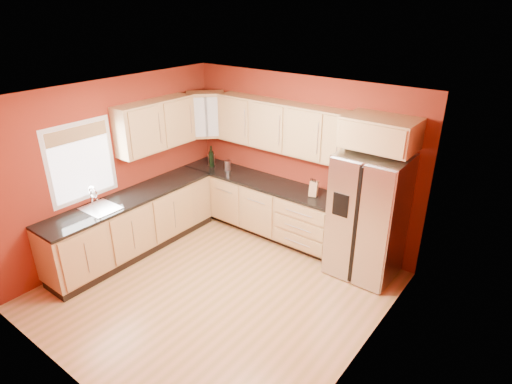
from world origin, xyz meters
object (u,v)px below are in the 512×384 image
(refrigerator, at_px, (368,216))
(knife_block, at_px, (314,189))
(wine_bottle_a, at_px, (211,156))
(soap_dispenser, at_px, (332,197))
(canister_left, at_px, (228,165))

(refrigerator, xyz_separation_m, knife_block, (-0.90, 0.05, 0.14))
(wine_bottle_a, height_order, knife_block, wine_bottle_a)
(knife_block, height_order, soap_dispenser, knife_block)
(canister_left, xyz_separation_m, soap_dispenser, (2.04, -0.07, 0.01))
(refrigerator, bearing_deg, knife_block, 176.54)
(canister_left, height_order, wine_bottle_a, wine_bottle_a)
(knife_block, distance_m, soap_dispenser, 0.35)
(wine_bottle_a, distance_m, soap_dispenser, 2.39)
(wine_bottle_a, distance_m, knife_block, 2.04)
(wine_bottle_a, xyz_separation_m, soap_dispenser, (2.38, -0.05, -0.09))
(canister_left, bearing_deg, knife_block, -0.32)
(wine_bottle_a, bearing_deg, knife_block, 0.43)
(refrigerator, bearing_deg, canister_left, 178.59)
(canister_left, relative_size, wine_bottle_a, 0.47)
(knife_block, relative_size, soap_dispenser, 1.24)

